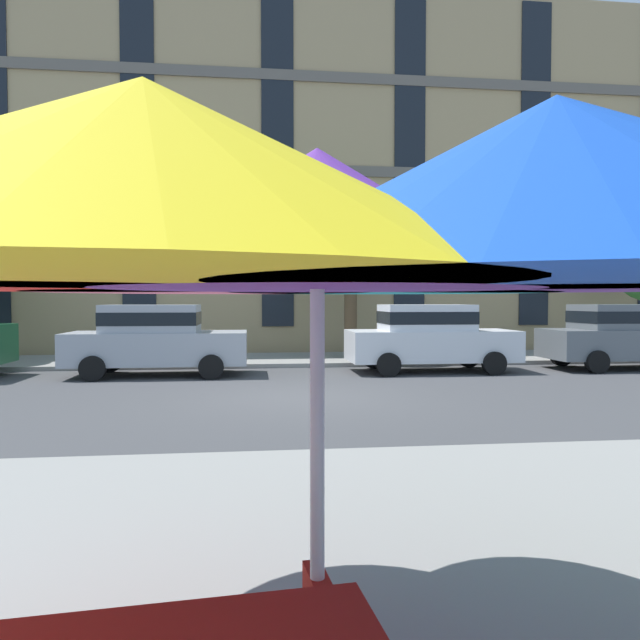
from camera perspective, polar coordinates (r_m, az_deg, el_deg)
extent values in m
plane|color=#424244|center=(11.55, -2.01, -7.49)|extent=(120.00, 120.00, 0.00)
cube|color=gray|center=(18.27, -3.78, -3.85)|extent=(56.00, 3.60, 0.12)
cube|color=tan|center=(26.76, -4.74, 11.59)|extent=(41.87, 12.00, 12.80)
cube|color=#6B6056|center=(20.38, -4.12, 5.58)|extent=(41.03, 0.08, 0.36)
cube|color=#6B6056|center=(20.84, -4.14, 14.40)|extent=(41.03, 0.08, 0.36)
cube|color=#6B6056|center=(21.76, -4.16, 22.65)|extent=(41.03, 0.08, 0.36)
cube|color=black|center=(21.24, -17.24, 15.18)|extent=(1.10, 0.06, 11.60)
cube|color=black|center=(20.94, -4.14, 15.46)|extent=(1.10, 0.06, 11.60)
cube|color=black|center=(21.65, 8.70, 14.99)|extent=(1.10, 0.06, 11.60)
cube|color=black|center=(23.29, 20.14, 13.95)|extent=(1.10, 0.06, 11.60)
cube|color=#A8AAB2|center=(15.28, -15.42, -2.62)|extent=(4.40, 1.76, 0.80)
cube|color=#A8AAB2|center=(15.26, -16.00, 0.15)|extent=(2.30, 1.55, 0.68)
cube|color=black|center=(15.26, -16.00, 0.15)|extent=(2.32, 1.57, 0.32)
cylinder|color=black|center=(16.04, -10.10, -3.81)|extent=(0.60, 0.22, 0.60)
cylinder|color=black|center=(14.30, -10.51, -4.50)|extent=(0.60, 0.22, 0.60)
cylinder|color=black|center=(16.43, -19.66, -3.75)|extent=(0.60, 0.22, 0.60)
cylinder|color=black|center=(14.73, -21.19, -4.41)|extent=(0.60, 0.22, 0.60)
cube|color=silver|center=(15.84, 10.74, -2.43)|extent=(4.40, 1.76, 0.80)
cube|color=silver|center=(15.75, 10.23, 0.24)|extent=(2.30, 1.55, 0.68)
cube|color=black|center=(15.75, 10.23, 0.24)|extent=(2.32, 1.57, 0.32)
cylinder|color=black|center=(17.15, 14.20, -3.47)|extent=(0.60, 0.22, 0.60)
cylinder|color=black|center=(15.52, 16.53, -4.04)|extent=(0.60, 0.22, 0.60)
cylinder|color=black|center=(16.37, 5.23, -3.67)|extent=(0.60, 0.22, 0.60)
cylinder|color=black|center=(14.66, 6.66, -4.32)|extent=(0.60, 0.22, 0.60)
cube|color=slate|center=(18.26, 27.47, -2.04)|extent=(4.40, 1.76, 0.80)
cube|color=slate|center=(18.15, 27.11, 0.28)|extent=(2.30, 1.55, 0.68)
cube|color=black|center=(18.15, 27.11, 0.28)|extent=(2.32, 1.57, 0.32)
cylinder|color=black|center=(18.32, 22.36, -3.21)|extent=(0.60, 0.22, 0.60)
cylinder|color=black|center=(16.81, 25.29, -3.70)|extent=(0.60, 0.22, 0.60)
cylinder|color=brown|center=(18.38, 2.98, -0.24)|extent=(0.40, 0.40, 2.41)
sphere|color=#387F33|center=(18.16, 2.93, 7.50)|extent=(2.14, 2.14, 2.14)
sphere|color=#387F33|center=(18.71, 3.78, 7.58)|extent=(1.58, 1.58, 1.58)
sphere|color=#387F33|center=(18.63, 1.82, 6.86)|extent=(2.37, 2.37, 2.37)
sphere|color=#387F33|center=(18.77, 3.53, 6.56)|extent=(2.10, 2.10, 2.10)
cylinder|color=silver|center=(2.47, -0.27, -13.93)|extent=(0.06, 0.06, 2.41)
cone|color=#662D9E|center=(2.72, 22.42, 7.88)|extent=(1.83, 1.83, 0.49)
cone|color=#199EB2|center=(3.37, 6.88, 6.81)|extent=(1.83, 1.83, 0.49)
cone|color=#E5668C|center=(3.29, -11.24, 6.91)|extent=(1.83, 1.83, 0.49)
cone|color=red|center=(2.50, -25.07, 8.38)|extent=(1.83, 1.83, 0.49)
cone|color=yellow|center=(1.51, -16.76, 12.94)|extent=(1.83, 1.83, 0.49)
cone|color=blue|center=(1.68, 21.90, 11.70)|extent=(1.83, 1.83, 0.49)
cone|color=#662D9E|center=(2.40, -0.27, 9.80)|extent=(1.75, 1.75, 0.57)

